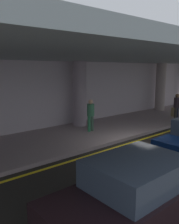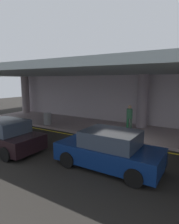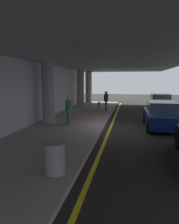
{
  "view_description": "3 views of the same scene",
  "coord_description": "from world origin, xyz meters",
  "px_view_note": "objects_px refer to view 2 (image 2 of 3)",
  "views": [
    {
      "loc": [
        -8.34,
        -6.21,
        3.4
      ],
      "look_at": [
        -0.85,
        2.58,
        1.29
      ],
      "focal_mm": 38.37,
      "sensor_mm": 36.0,
      "label": 1
    },
    {
      "loc": [
        3.93,
        -8.75,
        3.4
      ],
      "look_at": [
        -2.69,
        1.82,
        1.35
      ],
      "focal_mm": 30.97,
      "sensor_mm": 36.0,
      "label": 2
    },
    {
      "loc": [
        -11.12,
        -0.36,
        2.67
      ],
      "look_at": [
        -0.66,
        1.76,
        0.99
      ],
      "focal_mm": 31.55,
      "sensor_mm": 36.0,
      "label": 3
    }
  ],
  "objects_px": {
    "support_column_far_left": "(25,95)",
    "trash_bin_steel": "(48,119)",
    "car_black": "(4,136)",
    "support_column_left_mid": "(142,101)",
    "car_navy": "(109,150)",
    "person_waiting_for_ride": "(129,116)"
  },
  "relations": [
    {
      "from": "car_navy",
      "to": "car_black",
      "type": "relative_size",
      "value": 1.0
    },
    {
      "from": "trash_bin_steel",
      "to": "support_column_far_left",
      "type": "bearing_deg",
      "value": 153.77
    },
    {
      "from": "person_waiting_for_ride",
      "to": "support_column_left_mid",
      "type": "bearing_deg",
      "value": 73.37
    },
    {
      "from": "support_column_far_left",
      "to": "trash_bin_steel",
      "type": "height_order",
      "value": "support_column_far_left"
    },
    {
      "from": "support_column_far_left",
      "to": "trash_bin_steel",
      "type": "relative_size",
      "value": 4.29
    },
    {
      "from": "car_black",
      "to": "trash_bin_steel",
      "type": "distance_m",
      "value": 5.11
    },
    {
      "from": "car_navy",
      "to": "person_waiting_for_ride",
      "type": "relative_size",
      "value": 2.44
    },
    {
      "from": "support_column_left_mid",
      "to": "trash_bin_steel",
      "type": "bearing_deg",
      "value": -155.65
    },
    {
      "from": "support_column_left_mid",
      "to": "support_column_far_left",
      "type": "bearing_deg",
      "value": 180.0
    },
    {
      "from": "support_column_far_left",
      "to": "trash_bin_steel",
      "type": "xyz_separation_m",
      "value": [
        5.74,
        -2.83,
        -1.4
      ]
    },
    {
      "from": "support_column_left_mid",
      "to": "car_navy",
      "type": "relative_size",
      "value": 0.89
    },
    {
      "from": "car_black",
      "to": "trash_bin_steel",
      "type": "relative_size",
      "value": 4.82
    },
    {
      "from": "support_column_far_left",
      "to": "car_black",
      "type": "relative_size",
      "value": 0.89
    },
    {
      "from": "support_column_left_mid",
      "to": "trash_bin_steel",
      "type": "relative_size",
      "value": 4.29
    },
    {
      "from": "car_black",
      "to": "support_column_far_left",
      "type": "bearing_deg",
      "value": 136.69
    },
    {
      "from": "person_waiting_for_ride",
      "to": "trash_bin_steel",
      "type": "xyz_separation_m",
      "value": [
        -5.87,
        -1.43,
        -0.54
      ]
    },
    {
      "from": "support_column_far_left",
      "to": "person_waiting_for_ride",
      "type": "height_order",
      "value": "support_column_far_left"
    },
    {
      "from": "car_navy",
      "to": "person_waiting_for_ride",
      "type": "height_order",
      "value": "person_waiting_for_ride"
    },
    {
      "from": "support_column_left_mid",
      "to": "person_waiting_for_ride",
      "type": "relative_size",
      "value": 2.17
    },
    {
      "from": "support_column_far_left",
      "to": "support_column_left_mid",
      "type": "height_order",
      "value": "same"
    },
    {
      "from": "trash_bin_steel",
      "to": "car_black",
      "type": "bearing_deg",
      "value": -69.82
    },
    {
      "from": "support_column_far_left",
      "to": "trash_bin_steel",
      "type": "bearing_deg",
      "value": -26.23
    }
  ]
}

